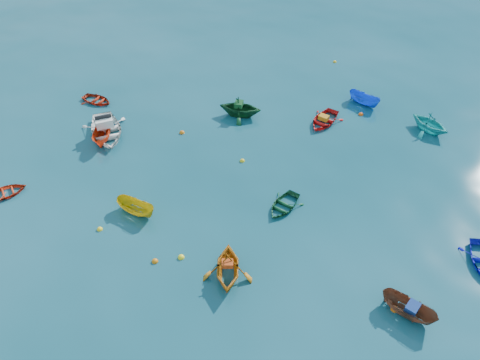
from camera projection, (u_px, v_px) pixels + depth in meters
ground at (287, 235)px, 26.61m from camera, size 160.00×160.00×0.00m
sampan_brown_mid at (406, 314)px, 22.77m from camera, size 1.87×2.96×1.07m
dinghy_orange_w at (228, 276)px, 24.48m from camera, size 3.87×4.00×1.61m
sampan_yellow_mid at (137, 213)px, 27.91m from camera, size 2.17×2.82×1.03m
dinghy_green_e at (283, 207)px, 28.26m from camera, size 3.19×2.79×0.55m
dinghy_cyan_se at (428, 131)px, 34.17m from camera, size 2.81×3.18×1.54m
dinghy_red_nw at (6, 194)px, 29.11m from camera, size 2.58×1.90×0.52m
sampan_orange_n at (104, 140)px, 33.30m from camera, size 2.41×3.16×1.15m
dinghy_green_n at (240, 116)px, 35.64m from camera, size 4.15×4.15×1.66m
dinghy_red_ne at (324, 122)px, 34.95m from camera, size 3.79×3.31×0.65m
sampan_blue_far at (363, 104)px, 36.85m from camera, size 1.67×2.84×1.03m
dinghy_red_far at (97, 102)px, 37.09m from camera, size 2.91×3.16×0.54m
motorboat_white at (107, 134)px, 33.84m from camera, size 4.06×5.07×1.54m
tarp_blue_a at (413, 308)px, 22.23m from camera, size 0.85×0.74×0.35m
tarp_orange_a at (228, 264)px, 23.88m from camera, size 0.74×0.69×0.29m
tarp_green_b at (239, 104)px, 34.98m from camera, size 0.94×0.94×0.37m
tarp_orange_b at (324, 118)px, 34.56m from camera, size 0.75×0.83×0.33m
buoy_ye_a at (181, 258)px, 25.38m from camera, size 0.37×0.37×0.37m
buoy_or_b at (394, 309)px, 22.96m from camera, size 0.39×0.39×0.39m
buoy_ye_b at (100, 229)px, 26.91m from camera, size 0.33×0.33×0.33m
buoy_or_c at (155, 262)px, 25.17m from camera, size 0.35×0.35×0.35m
buoy_ye_c at (242, 161)px, 31.54m from camera, size 0.35×0.35×0.35m
buoy_or_d at (361, 115)px, 35.73m from camera, size 0.36×0.36×0.36m
buoy_ye_d at (105, 125)px, 34.71m from camera, size 0.32×0.32×0.32m
buoy_or_e at (182, 133)px, 33.96m from camera, size 0.39×0.39×0.39m
buoy_ye_e at (335, 62)px, 42.04m from camera, size 0.32×0.32×0.32m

